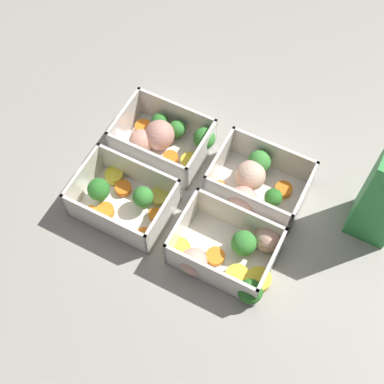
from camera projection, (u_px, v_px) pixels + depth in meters
The scene contains 5 objects.
ground_plane at pixel (192, 199), 0.88m from camera, with size 4.00×4.00×0.00m, color gray.
container_near_left at pixel (123, 199), 0.85m from camera, with size 0.15×0.12×0.07m.
container_near_right at pixel (231, 254), 0.81m from camera, with size 0.18×0.14×0.07m.
container_far_left at pixel (164, 138), 0.91m from camera, with size 0.16×0.11×0.07m.
container_far_right at pixel (255, 184), 0.86m from camera, with size 0.15×0.13×0.07m.
Camera 1 is at (0.19, -0.37, 0.78)m, focal length 50.00 mm.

